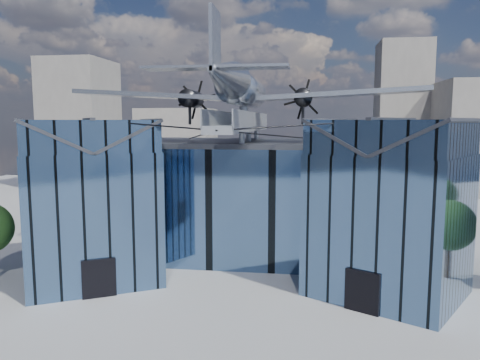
# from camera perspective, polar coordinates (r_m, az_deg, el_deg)

# --- Properties ---
(ground_plane) EXTENTS (120.00, 120.00, 0.00)m
(ground_plane) POSITION_cam_1_polar(r_m,az_deg,el_deg) (35.03, -0.48, -12.18)
(ground_plane) COLOR gray
(museum) EXTENTS (32.88, 24.50, 17.60)m
(museum) POSITION_cam_1_polar(r_m,az_deg,el_deg) (39.29, 0.81, -1.72)
(museum) COLOR #466690
(museum) RESTS_ON ground
(bg_towers) EXTENTS (77.00, 24.50, 26.00)m
(bg_towers) POSITION_cam_1_polar(r_m,az_deg,el_deg) (83.25, 5.87, 6.02)
(bg_towers) COLOR slate
(bg_towers) RESTS_ON ground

